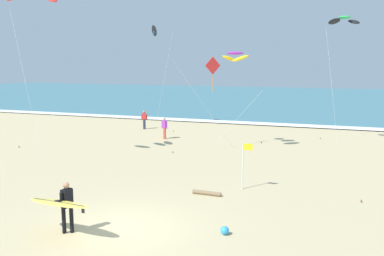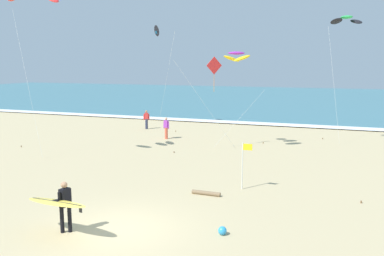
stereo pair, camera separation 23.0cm
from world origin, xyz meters
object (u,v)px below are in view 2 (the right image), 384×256
Objects in this scene: kite_diamond_scarlet_low at (216,69)px; driftwood_log at (206,193)px; lifeguard_flag at (244,161)px; kite_arc_violet_far at (236,57)px; surfer_lead at (61,203)px; bystander_red_top at (146,119)px; bystander_purple_top at (166,128)px; beach_ball at (222,231)px; kite_arc_emerald_close at (346,20)px; kite_delta_charcoal_near at (157,31)px.

kite_diamond_scarlet_low reaches higher than driftwood_log.
kite_arc_violet_far is at bearing 107.08° from lifeguard_flag.
surfer_lead is 21.64m from bystander_red_top.
kite_arc_violet_far is 7.81m from bystander_purple_top.
lifeguard_flag is 5.14m from beach_ball.
kite_arc_violet_far is 0.73× the size of kite_arc_emerald_close.
kite_delta_charcoal_near is at bearing 120.44° from bystander_purple_top.
kite_delta_charcoal_near reaches higher than surfer_lead.
beach_ball is (4.86, 1.77, -0.91)m from surfer_lead.
driftwood_log is at bearing 60.32° from surfer_lead.
bystander_red_top is at bearing 109.61° from surfer_lead.
kite_arc_emerald_close is 5.36× the size of bystander_purple_top.
kite_delta_charcoal_near reaches higher than bystander_red_top.
beach_ball reaches higher than driftwood_log.
kite_delta_charcoal_near is 15.42m from kite_arc_emerald_close.
beach_ball is (11.79, -20.27, -8.04)m from kite_delta_charcoal_near.
lifeguard_flag reaches higher than bystander_purple_top.
surfer_lead is 9.02× the size of beach_ball.
kite_arc_emerald_close is 14.21m from bystander_purple_top.
kite_diamond_scarlet_low is (7.55, -7.49, -3.06)m from kite_delta_charcoal_near.
bystander_purple_top is at bearing 121.32° from driftwood_log.
kite_diamond_scarlet_low is (0.63, 14.56, 4.07)m from surfer_lead.
lifeguard_flag is 7.50× the size of beach_ball.
kite_diamond_scarlet_low is at bearing 115.52° from lifeguard_flag.
beach_ball is (12.13, -18.61, -0.67)m from bystander_red_top.
bystander_purple_top is at bearing 102.83° from surfer_lead.
kite_delta_charcoal_near is at bearing 121.04° from driftwood_log.
surfer_lead reaches higher than beach_ball.
driftwood_log is at bearing -58.68° from bystander_purple_top.
kite_delta_charcoal_near is 5.48× the size of bystander_red_top.
bystander_purple_top is 13.30m from driftwood_log.
kite_arc_violet_far is at bearing 82.97° from surfer_lead.
kite_arc_emerald_close is at bearing 69.21° from driftwood_log.
surfer_lead is 15.79m from kite_arc_violet_far.
kite_delta_charcoal_near is 24.79m from beach_ball.
surfer_lead is at bearing -122.79° from lifeguard_flag.
bystander_purple_top is (-5.66, 1.83, -5.07)m from kite_arc_violet_far.
kite_diamond_scarlet_low is at bearing -44.76° from kite_delta_charcoal_near.
kite_arc_emerald_close is (15.06, -3.33, 0.06)m from kite_delta_charcoal_near.
kite_delta_charcoal_near is (-6.92, 22.04, 7.13)m from surfer_lead.
surfer_lead is 0.30× the size of kite_arc_emerald_close.
bystander_red_top is 5.68× the size of beach_ball.
bystander_purple_top is at bearing 153.68° from kite_diamond_scarlet_low.
surfer_lead reaches higher than driftwood_log.
kite_arc_emerald_close is (6.30, 3.79, 2.36)m from kite_arc_violet_far.
kite_arc_emerald_close is 16.40m from driftwood_log.
kite_arc_violet_far is at bearing -17.93° from bystander_purple_top.
driftwood_log is at bearing -74.94° from kite_diamond_scarlet_low.
kite_arc_violet_far is 14.67m from beach_ball.
surfer_lead is at bearing -92.46° from kite_diamond_scarlet_low.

